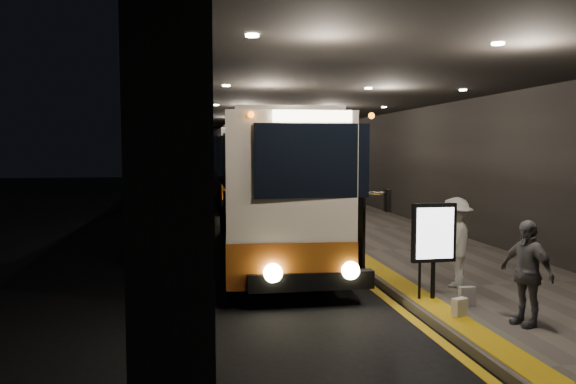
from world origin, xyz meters
TOP-DOWN VIEW (x-y plane):
  - ground at (0.00, 0.00)m, footprint 90.00×90.00m
  - lane_line_white at (-1.80, 5.00)m, footprint 0.12×50.00m
  - kerb_stripe_yellow at (2.35, 5.00)m, footprint 0.18×50.00m
  - sidewalk at (4.75, 5.00)m, footprint 4.50×50.00m
  - tactile_strip at (2.85, 5.00)m, footprint 0.50×50.00m
  - terminal_wall at (7.00, 5.00)m, footprint 0.10×50.00m
  - support_columns at (-1.50, 4.00)m, footprint 0.80×24.80m
  - canopy at (2.50, 5.00)m, footprint 9.00×50.00m
  - coach_main at (0.78, 1.82)m, footprint 3.05×11.56m
  - coach_second at (1.03, 16.25)m, footprint 2.66×12.07m
  - coach_third at (0.94, 29.25)m, footprint 3.02×11.84m
  - passenger_boarding at (2.80, 1.21)m, footprint 0.49×0.69m
  - passenger_waiting_white at (3.84, -3.15)m, footprint 1.15×1.22m
  - passenger_waiting_grey at (3.79, -5.65)m, footprint 0.75×1.07m
  - bag_polka at (3.40, -4.52)m, footprint 0.28×0.13m
  - bag_plain at (2.98, -5.09)m, footprint 0.28×0.22m
  - info_sign at (3.00, -3.99)m, footprint 0.83×0.14m
  - stanchion_post at (2.75, -3.96)m, footprint 0.05×0.05m

SIDE VIEW (x-z plane):
  - ground at x=0.00m, z-range 0.00..0.00m
  - lane_line_white at x=-1.80m, z-range 0.00..0.01m
  - kerb_stripe_yellow at x=2.35m, z-range 0.00..0.01m
  - sidewalk at x=4.75m, z-range 0.00..0.15m
  - tactile_strip at x=2.85m, z-range 0.15..0.16m
  - bag_plain at x=2.98m, z-range 0.15..0.46m
  - bag_polka at x=3.40m, z-range 0.15..0.49m
  - stanchion_post at x=2.75m, z-range 0.15..1.22m
  - passenger_waiting_grey at x=3.79m, z-range 0.15..1.80m
  - passenger_waiting_white at x=3.84m, z-range 0.15..1.93m
  - passenger_boarding at x=2.80m, z-range 0.15..1.94m
  - info_sign at x=3.00m, z-range 0.46..2.21m
  - coach_main at x=0.78m, z-range -0.07..3.50m
  - coach_third at x=0.94m, z-range -0.07..3.61m
  - coach_second at x=1.03m, z-range -0.08..3.71m
  - support_columns at x=-1.50m, z-range 0.00..4.40m
  - terminal_wall at x=7.00m, z-range 0.00..6.00m
  - canopy at x=2.50m, z-range 4.40..4.80m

